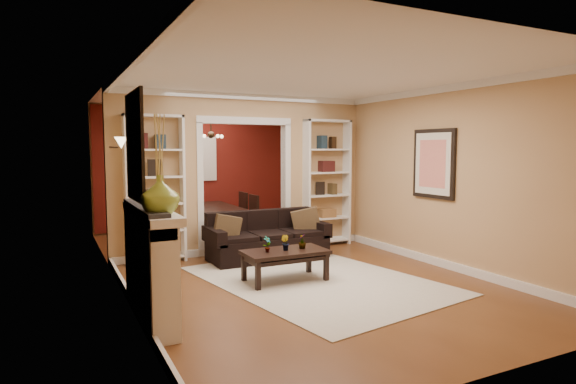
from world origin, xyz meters
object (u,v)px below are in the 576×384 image
bookshelf_left (155,189)px  fireplace (152,264)px  bookshelf_right (326,183)px  sofa (268,236)px  coffee_table (285,266)px  dining_table (212,222)px

bookshelf_left → fireplace: bearing=-102.0°
bookshelf_right → fireplace: bookshelf_right is taller
bookshelf_left → fireplace: size_ratio=1.35×
bookshelf_left → bookshelf_right: same height
bookshelf_right → fireplace: bearing=-145.2°
sofa → coffee_table: size_ratio=1.75×
bookshelf_right → coffee_table: bearing=-133.2°
coffee_table → dining_table: 3.58m
coffee_table → bookshelf_right: 2.75m
fireplace → dining_table: fireplace is taller
coffee_table → fireplace: (-1.87, -0.64, 0.37)m
bookshelf_left → dining_table: size_ratio=1.30×
coffee_table → bookshelf_right: bearing=47.1°
sofa → bookshelf_left: 1.92m
fireplace → sofa: bearing=41.6°
bookshelf_left → dining_table: bookshelf_left is taller
coffee_table → dining_table: size_ratio=0.63×
sofa → dining_table: 2.28m
sofa → bookshelf_right: 1.73m
dining_table → bookshelf_right: bearing=-135.7°
sofa → bookshelf_right: bookshelf_right is taller
fireplace → dining_table: 4.67m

